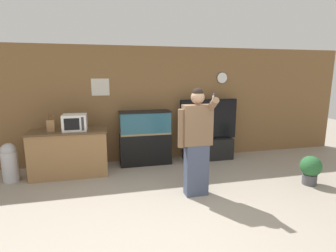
{
  "coord_description": "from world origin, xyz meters",
  "views": [
    {
      "loc": [
        -0.95,
        -2.88,
        1.98
      ],
      "look_at": [
        0.15,
        1.72,
        1.05
      ],
      "focal_mm": 28.0,
      "sensor_mm": 36.0,
      "label": 1
    }
  ],
  "objects_px": {
    "knife_block": "(51,125)",
    "aquarium_on_stand": "(145,138)",
    "person_standing": "(196,141)",
    "microwave": "(75,122)",
    "potted_plant": "(311,168)",
    "tv_on_stand": "(208,142)",
    "counter_island": "(70,153)",
    "trash_bin": "(10,162)"
  },
  "relations": [
    {
      "from": "counter_island",
      "to": "knife_block",
      "type": "distance_m",
      "value": 0.65
    },
    {
      "from": "tv_on_stand",
      "to": "trash_bin",
      "type": "bearing_deg",
      "value": -174.6
    },
    {
      "from": "tv_on_stand",
      "to": "potted_plant",
      "type": "height_order",
      "value": "tv_on_stand"
    },
    {
      "from": "aquarium_on_stand",
      "to": "potted_plant",
      "type": "xyz_separation_m",
      "value": [
        2.76,
        -1.82,
        -0.3
      ]
    },
    {
      "from": "person_standing",
      "to": "potted_plant",
      "type": "relative_size",
      "value": 3.32
    },
    {
      "from": "aquarium_on_stand",
      "to": "person_standing",
      "type": "xyz_separation_m",
      "value": [
        0.58,
        -1.73,
        0.33
      ]
    },
    {
      "from": "knife_block",
      "to": "trash_bin",
      "type": "height_order",
      "value": "knife_block"
    },
    {
      "from": "knife_block",
      "to": "microwave",
      "type": "bearing_deg",
      "value": 0.54
    },
    {
      "from": "knife_block",
      "to": "potted_plant",
      "type": "height_order",
      "value": "knife_block"
    },
    {
      "from": "counter_island",
      "to": "person_standing",
      "type": "xyz_separation_m",
      "value": [
        2.14,
        -1.41,
        0.47
      ]
    },
    {
      "from": "microwave",
      "to": "person_standing",
      "type": "distance_m",
      "value": 2.43
    },
    {
      "from": "microwave",
      "to": "tv_on_stand",
      "type": "height_order",
      "value": "tv_on_stand"
    },
    {
      "from": "tv_on_stand",
      "to": "trash_bin",
      "type": "xyz_separation_m",
      "value": [
        -4.11,
        -0.39,
        -0.04
      ]
    },
    {
      "from": "knife_block",
      "to": "aquarium_on_stand",
      "type": "relative_size",
      "value": 0.27
    },
    {
      "from": "knife_block",
      "to": "trash_bin",
      "type": "bearing_deg",
      "value": -176.86
    },
    {
      "from": "counter_island",
      "to": "person_standing",
      "type": "height_order",
      "value": "person_standing"
    },
    {
      "from": "knife_block",
      "to": "aquarium_on_stand",
      "type": "xyz_separation_m",
      "value": [
        1.86,
        0.36,
        -0.43
      ]
    },
    {
      "from": "trash_bin",
      "to": "counter_island",
      "type": "bearing_deg",
      "value": 4.6
    },
    {
      "from": "counter_island",
      "to": "aquarium_on_stand",
      "type": "bearing_deg",
      "value": 11.46
    },
    {
      "from": "person_standing",
      "to": "potted_plant",
      "type": "height_order",
      "value": "person_standing"
    },
    {
      "from": "microwave",
      "to": "knife_block",
      "type": "bearing_deg",
      "value": -179.46
    },
    {
      "from": "aquarium_on_stand",
      "to": "person_standing",
      "type": "distance_m",
      "value": 1.85
    },
    {
      "from": "counter_island",
      "to": "potted_plant",
      "type": "relative_size",
      "value": 2.77
    },
    {
      "from": "microwave",
      "to": "knife_block",
      "type": "relative_size",
      "value": 1.36
    },
    {
      "from": "knife_block",
      "to": "person_standing",
      "type": "relative_size",
      "value": 0.18
    },
    {
      "from": "microwave",
      "to": "person_standing",
      "type": "height_order",
      "value": "person_standing"
    },
    {
      "from": "potted_plant",
      "to": "trash_bin",
      "type": "relative_size",
      "value": 0.73
    },
    {
      "from": "microwave",
      "to": "trash_bin",
      "type": "bearing_deg",
      "value": -177.8
    },
    {
      "from": "microwave",
      "to": "tv_on_stand",
      "type": "bearing_deg",
      "value": 6.71
    },
    {
      "from": "trash_bin",
      "to": "tv_on_stand",
      "type": "bearing_deg",
      "value": 5.4
    },
    {
      "from": "counter_island",
      "to": "person_standing",
      "type": "bearing_deg",
      "value": -33.36
    },
    {
      "from": "potted_plant",
      "to": "tv_on_stand",
      "type": "bearing_deg",
      "value": 124.96
    },
    {
      "from": "aquarium_on_stand",
      "to": "trash_bin",
      "type": "height_order",
      "value": "aquarium_on_stand"
    },
    {
      "from": "aquarium_on_stand",
      "to": "microwave",
      "type": "bearing_deg",
      "value": -165.95
    },
    {
      "from": "counter_island",
      "to": "potted_plant",
      "type": "bearing_deg",
      "value": -19.23
    },
    {
      "from": "counter_island",
      "to": "knife_block",
      "type": "height_order",
      "value": "knife_block"
    },
    {
      "from": "counter_island",
      "to": "trash_bin",
      "type": "height_order",
      "value": "counter_island"
    },
    {
      "from": "aquarium_on_stand",
      "to": "potted_plant",
      "type": "relative_size",
      "value": 2.24
    },
    {
      "from": "potted_plant",
      "to": "knife_block",
      "type": "bearing_deg",
      "value": 162.4
    },
    {
      "from": "microwave",
      "to": "aquarium_on_stand",
      "type": "distance_m",
      "value": 1.54
    },
    {
      "from": "person_standing",
      "to": "tv_on_stand",
      "type": "bearing_deg",
      "value": 62.06
    },
    {
      "from": "aquarium_on_stand",
      "to": "trash_bin",
      "type": "bearing_deg",
      "value": -171.27
    }
  ]
}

